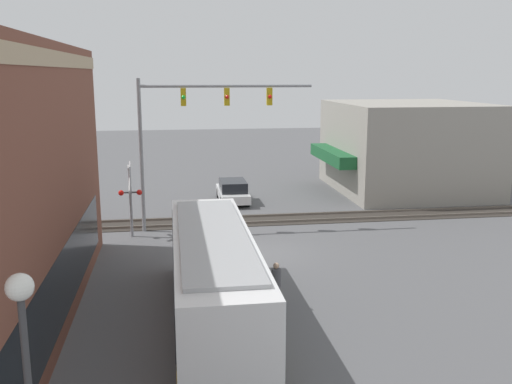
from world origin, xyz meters
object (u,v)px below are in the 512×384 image
Objects in this scene: pedestrian_near_bus at (276,285)px; crossing_signal at (130,193)px; parked_car_white at (233,192)px; city_bus at (213,274)px.

crossing_signal is at bearing 29.41° from pedestrian_near_bus.
crossing_signal is at bearing 140.36° from parked_car_white.
crossing_signal is 9.47m from parked_car_white.
city_bus reaches higher than parked_car_white.
city_bus is 2.48× the size of parked_car_white.
pedestrian_near_bus is at bearing -150.59° from crossing_signal.
parked_car_white is 2.69× the size of pedestrian_near_bus.
pedestrian_near_bus reaches higher than parked_car_white.
parked_car_white is (18.08, -2.60, -1.05)m from city_bus.
crossing_signal reaches higher than parked_car_white.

